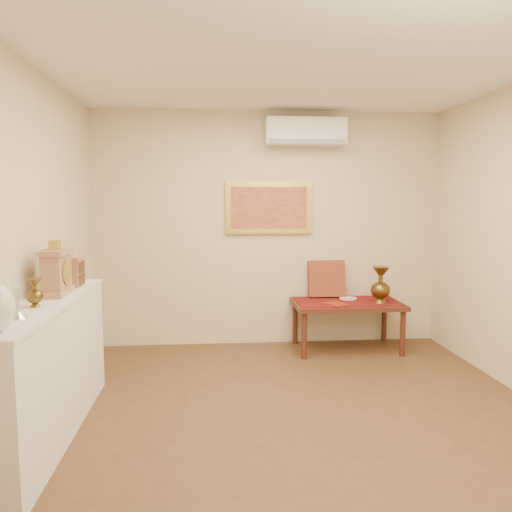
{
  "coord_description": "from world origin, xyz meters",
  "views": [
    {
      "loc": [
        -0.66,
        -3.52,
        1.67
      ],
      "look_at": [
        -0.24,
        1.15,
        1.16
      ],
      "focal_mm": 35.0,
      "sensor_mm": 36.0,
      "label": 1
    }
  ],
  "objects": [
    {
      "name": "ceiling",
      "position": [
        0.0,
        0.0,
        2.7
      ],
      "size": [
        4.5,
        4.5,
        0.0
      ],
      "primitive_type": "plane",
      "rotation": [
        3.14,
        0.0,
        0.0
      ],
      "color": "white",
      "rests_on": "ground"
    },
    {
      "name": "low_table",
      "position": [
        0.85,
        1.88,
        0.48
      ],
      "size": [
        1.2,
        0.7,
        0.55
      ],
      "color": "#4C2216",
      "rests_on": "floor"
    },
    {
      "name": "brass_urn_small",
      "position": [
        -1.82,
        -0.18,
        1.1
      ],
      "size": [
        0.11,
        0.11,
        0.24
      ],
      "primitive_type": null,
      "color": "brown",
      "rests_on": "display_ledge"
    },
    {
      "name": "ac_unit",
      "position": [
        0.4,
        2.12,
        2.45
      ],
      "size": [
        0.9,
        0.25,
        0.3
      ],
      "color": "white",
      "rests_on": "wall_back"
    },
    {
      "name": "wall_front",
      "position": [
        0.0,
        -2.25,
        1.35
      ],
      "size": [
        4.0,
        0.02,
        2.7
      ],
      "primitive_type": "cube",
      "color": "beige",
      "rests_on": "ground"
    },
    {
      "name": "candlestick",
      "position": [
        -1.81,
        -0.51,
        1.09
      ],
      "size": [
        0.1,
        0.1,
        0.21
      ],
      "primitive_type": null,
      "color": "silver",
      "rests_on": "display_ledge"
    },
    {
      "name": "display_ledge",
      "position": [
        -1.82,
        0.0,
        0.49
      ],
      "size": [
        0.37,
        2.02,
        0.98
      ],
      "color": "white",
      "rests_on": "floor"
    },
    {
      "name": "table_cloth",
      "position": [
        0.85,
        1.88,
        0.55
      ],
      "size": [
        1.14,
        0.59,
        0.01
      ],
      "primitive_type": "cube",
      "color": "maroon",
      "rests_on": "low_table"
    },
    {
      "name": "wooden_chest",
      "position": [
        -1.79,
        0.62,
        1.1
      ],
      "size": [
        0.16,
        0.21,
        0.24
      ],
      "color": "tan",
      "rests_on": "display_ledge"
    },
    {
      "name": "wall_left",
      "position": [
        -2.0,
        0.0,
        1.35
      ],
      "size": [
        0.02,
        4.5,
        2.7
      ],
      "primitive_type": "cube",
      "color": "beige",
      "rests_on": "ground"
    },
    {
      "name": "cushion",
      "position": [
        0.68,
        2.16,
        0.77
      ],
      "size": [
        0.43,
        0.19,
        0.44
      ],
      "primitive_type": "cube",
      "rotation": [
        -0.21,
        0.0,
        0.0
      ],
      "color": "maroon",
      "rests_on": "table_cloth"
    },
    {
      "name": "floor",
      "position": [
        0.0,
        0.0,
        0.0
      ],
      "size": [
        4.5,
        4.5,
        0.0
      ],
      "primitive_type": "plane",
      "color": "brown",
      "rests_on": "ground"
    },
    {
      "name": "menu",
      "position": [
        0.68,
        1.72,
        0.56
      ],
      "size": [
        0.27,
        0.3,
        0.01
      ],
      "primitive_type": "cube",
      "rotation": [
        0.0,
        0.0,
        0.43
      ],
      "color": "maroon",
      "rests_on": "table_cloth"
    },
    {
      "name": "mantel_clock",
      "position": [
        -1.8,
        0.24,
        1.15
      ],
      "size": [
        0.17,
        0.36,
        0.41
      ],
      "color": "tan",
      "rests_on": "display_ledge"
    },
    {
      "name": "brass_urn_tall",
      "position": [
        1.19,
        1.78,
        0.8
      ],
      "size": [
        0.21,
        0.21,
        0.48
      ],
      "primitive_type": null,
      "color": "brown",
      "rests_on": "table_cloth"
    },
    {
      "name": "painting",
      "position": [
        0.0,
        2.22,
        1.6
      ],
      "size": [
        1.0,
        0.06,
        0.6
      ],
      "color": "gold",
      "rests_on": "wall_back"
    },
    {
      "name": "wall_back",
      "position": [
        0.0,
        2.25,
        1.35
      ],
      "size": [
        4.0,
        0.02,
        2.7
      ],
      "primitive_type": "cube",
      "color": "beige",
      "rests_on": "ground"
    },
    {
      "name": "plate",
      "position": [
        0.9,
        2.01,
        0.56
      ],
      "size": [
        0.2,
        0.2,
        0.01
      ],
      "primitive_type": "cylinder",
      "color": "white",
      "rests_on": "table_cloth"
    }
  ]
}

